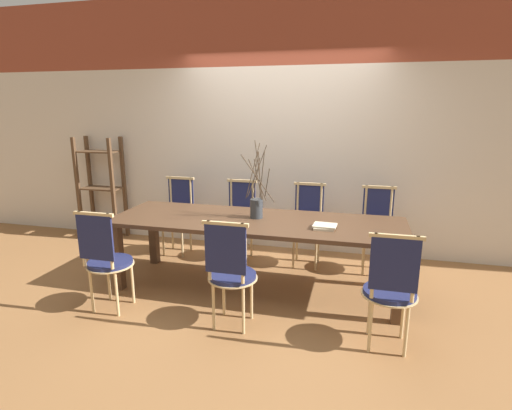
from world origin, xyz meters
TOP-DOWN VIEW (x-y plane):
  - ground_plane at (0.00, 0.00)m, footprint 16.00×16.00m
  - wall_rear at (0.00, 1.32)m, footprint 12.00×0.06m
  - dining_table at (0.00, 0.00)m, footprint 2.92×0.95m
  - chair_near_leftend at (-1.19, -0.79)m, footprint 0.42×0.42m
  - chair_near_left at (-0.01, -0.79)m, footprint 0.42×0.42m
  - chair_near_center at (1.25, -0.79)m, footprint 0.42×0.42m
  - chair_far_leftend at (-1.24, 0.79)m, footprint 0.42×0.42m
  - chair_far_left at (-0.41, 0.79)m, footprint 0.42×0.42m
  - chair_far_center at (0.42, 0.79)m, footprint 0.42×0.42m
  - chair_far_right at (1.21, 0.79)m, footprint 0.42×0.42m
  - vase_centerpiece at (-0.01, 0.07)m, footprint 0.33×0.36m
  - book_stack at (0.69, -0.14)m, footprint 0.22×0.19m
  - shelving_rack at (-2.54, 1.09)m, footprint 0.60×0.32m

SIDE VIEW (x-z plane):
  - ground_plane at x=0.00m, z-range 0.00..0.00m
  - chair_near_leftend at x=-1.19m, z-range 0.03..1.00m
  - chair_near_left at x=-0.01m, z-range 0.03..1.00m
  - chair_near_center at x=1.25m, z-range 0.03..1.00m
  - chair_far_leftend at x=-1.24m, z-range 0.03..1.00m
  - chair_far_left at x=-0.41m, z-range 0.03..1.00m
  - chair_far_center at x=0.42m, z-range 0.03..1.00m
  - chair_far_right at x=1.21m, z-range 0.03..1.00m
  - dining_table at x=0.00m, z-range 0.29..1.02m
  - shelving_rack at x=-2.54m, z-range 0.00..1.43m
  - book_stack at x=0.69m, z-range 0.74..0.77m
  - vase_centerpiece at x=-0.01m, z-range 0.47..1.26m
  - wall_rear at x=0.00m, z-range 0.00..3.20m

